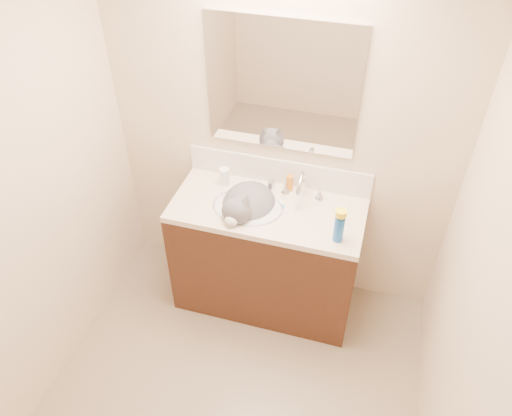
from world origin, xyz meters
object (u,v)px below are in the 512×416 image
Objects in this scene: cat at (247,206)px; spray_can at (339,229)px; vanity_cabinet at (267,258)px; amber_bottle at (290,183)px; basin at (248,215)px; pill_bottle at (224,176)px; faucet at (302,188)px; silver_jar at (272,185)px.

cat is 0.62m from spray_can.
vanity_cabinet is at bearing 160.45° from spray_can.
amber_bottle is at bearing 53.32° from cat.
spray_can reaches higher than basin.
amber_bottle is (0.42, 0.06, -0.00)m from pill_bottle.
faucet is 0.22m from silver_jar.
spray_can is (0.58, -0.13, 0.15)m from basin.
vanity_cabinet is 0.58m from faucet.
pill_bottle is (-0.33, 0.15, 0.51)m from vanity_cabinet.
vanity_cabinet is at bearing -82.33° from silver_jar.
pill_bottle is at bearing 178.48° from faucet.
vanity_cabinet is 7.42× the size of spray_can.
amber_bottle is (0.09, 0.21, 0.50)m from vanity_cabinet.
amber_bottle is at bearing 7.65° from pill_bottle.
basin is at bearing -131.29° from amber_bottle.
cat is (-0.13, -0.01, 0.44)m from vanity_cabinet.
faucet is at bearing 133.00° from spray_can.
cat is 4.19× the size of pill_bottle.
faucet is 0.56× the size of cat.
amber_bottle is at bearing 142.66° from faucet.
faucet is 1.73× the size of spray_can.
vanity_cabinet is 10.91× the size of amber_bottle.
cat is 0.27m from pill_bottle.
basin is 2.78× the size of spray_can.
basin is at bearing -165.96° from vanity_cabinet.
cat is (-0.01, 0.02, 0.06)m from basin.
spray_can reaches higher than silver_jar.
pill_bottle is at bearing 155.55° from vanity_cabinet.
pill_bottle is at bearing -172.35° from amber_bottle.
basin is 0.34m from amber_bottle.
amber_bottle is at bearing 66.92° from vanity_cabinet.
basin is 0.31m from pill_bottle.
pill_bottle reaches higher than silver_jar.
spray_can reaches higher than pill_bottle.
amber_bottle is 0.68× the size of spray_can.
pill_bottle is 0.85m from spray_can.
cat is (-0.31, -0.15, -0.10)m from faucet.
silver_jar is at bearing 71.29° from cat.
pill_bottle is 2.21× the size of silver_jar.
cat is at bearing -153.98° from faucet.
faucet is (0.30, 0.17, 0.16)m from basin.
basin is 3.79× the size of pill_bottle.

